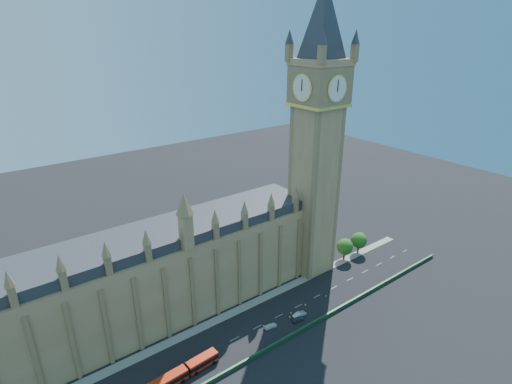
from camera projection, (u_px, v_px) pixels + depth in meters
ground at (246, 333)px, 113.08m from camera, size 400.00×400.00×0.00m
palace_westminster at (126, 286)px, 110.31m from camera, size 120.00×20.00×28.00m
elizabeth_tower at (318, 117)px, 124.13m from camera, size 20.59×20.59×105.00m
bridge_parapet at (266, 350)px, 106.18m from camera, size 160.00×0.60×1.20m
kerb_north at (228, 315)px, 120.10m from camera, size 160.00×3.00×0.16m
tree_east_near at (345, 246)px, 147.47m from camera, size 6.00×6.00×8.50m
tree_east_far at (359, 240)px, 151.92m from camera, size 6.00×6.00×8.50m
red_bus at (185, 372)px, 98.15m from camera, size 18.31×3.70×3.09m
car_grey at (298, 319)px, 117.46m from camera, size 3.97×1.90×1.31m
car_silver at (300, 314)px, 119.31m from camera, size 4.47×1.61×1.47m
car_white at (270, 326)px, 114.86m from camera, size 4.19×2.10×1.17m
cone_a at (326, 296)px, 128.39m from camera, size 0.49×0.49×0.65m
cone_b at (305, 305)px, 124.10m from camera, size 0.48×0.48×0.71m
cone_c at (290, 317)px, 118.77m from camera, size 0.57×0.57×0.75m
cone_d at (291, 313)px, 120.48m from camera, size 0.61×0.61×0.74m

